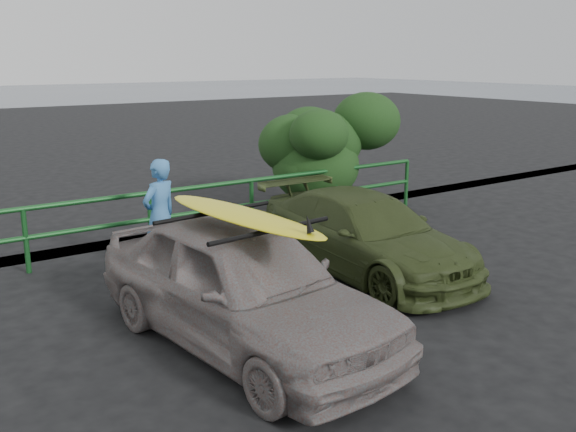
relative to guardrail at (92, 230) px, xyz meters
name	(u,v)px	position (x,y,z in m)	size (l,w,h in m)	color
ground	(260,389)	(0.00, -5.00, -0.52)	(80.00, 80.00, 0.00)	black
guardrail	(92,230)	(0.00, 0.00, 0.00)	(14.00, 0.08, 1.04)	#154C1D
shrub_right	(321,159)	(5.00, 0.50, 0.64)	(3.20, 2.40, 2.32)	#1B3B15
sedan	(242,285)	(0.39, -4.04, 0.20)	(1.69, 4.21, 1.43)	slate
olive_vehicle	(365,234)	(3.26, -2.86, 0.07)	(1.66, 4.08, 1.18)	#33401C
man	(160,215)	(0.74, -1.02, 0.35)	(0.63, 0.41, 1.73)	teal
roof_rack	(241,221)	(0.39, -4.04, 0.94)	(1.57, 1.10, 0.05)	black
surfboard	(241,215)	(0.39, -4.04, 1.01)	(0.55, 2.65, 0.08)	yellow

